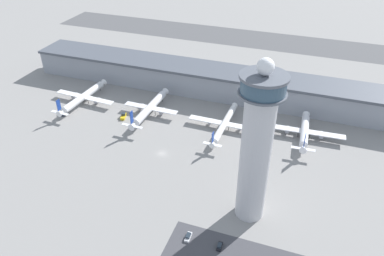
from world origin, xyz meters
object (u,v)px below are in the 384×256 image
(service_truck_catering, at_px, (123,116))
(car_black_suv, at_px, (220,246))
(airplane_gate_alpha, at_px, (83,97))
(airplane_gate_charlie, at_px, (224,124))
(service_truck_fuel, at_px, (63,113))
(airplane_gate_bravo, at_px, (150,108))
(control_tower, at_px, (256,145))
(car_grey_coupe, at_px, (188,237))
(airplane_gate_delta, at_px, (305,131))

(service_truck_catering, bearing_deg, car_black_suv, -41.97)
(airplane_gate_alpha, xyz_separation_m, service_truck_catering, (30.84, -7.18, -3.29))
(airplane_gate_alpha, relative_size, car_black_suv, 10.63)
(airplane_gate_charlie, relative_size, service_truck_fuel, 6.12)
(car_black_suv, bearing_deg, airplane_gate_bravo, 129.56)
(airplane_gate_bravo, xyz_separation_m, service_truck_fuel, (-48.66, -16.23, -3.78))
(control_tower, distance_m, service_truck_fuel, 130.36)
(airplane_gate_alpha, height_order, airplane_gate_bravo, airplane_gate_bravo)
(service_truck_fuel, bearing_deg, car_grey_coupe, -31.39)
(airplane_gate_charlie, distance_m, service_truck_fuel, 94.64)
(airplane_gate_alpha, bearing_deg, airplane_gate_delta, 2.80)
(service_truck_fuel, bearing_deg, airplane_gate_delta, 9.16)
(service_truck_catering, distance_m, car_grey_coupe, 95.38)
(airplane_gate_delta, bearing_deg, service_truck_fuel, -170.84)
(control_tower, xyz_separation_m, car_grey_coupe, (-18.79, -20.70, -33.37))
(airplane_gate_alpha, xyz_separation_m, car_black_suv, (108.53, -77.07, -3.54))
(control_tower, distance_m, airplane_gate_delta, 70.88)
(service_truck_catering, height_order, car_black_suv, service_truck_catering)
(airplane_gate_bravo, relative_size, service_truck_catering, 6.56)
(car_black_suv, bearing_deg, service_truck_catering, 138.03)
(airplane_gate_bravo, bearing_deg, airplane_gate_delta, 3.68)
(control_tower, height_order, airplane_gate_bravo, control_tower)
(airplane_gate_charlie, height_order, service_truck_catering, airplane_gate_charlie)
(airplane_gate_alpha, height_order, car_black_suv, airplane_gate_alpha)
(airplane_gate_bravo, distance_m, airplane_gate_delta, 86.54)
(airplane_gate_delta, relative_size, service_truck_catering, 6.13)
(airplane_gate_bravo, height_order, service_truck_catering, airplane_gate_bravo)
(service_truck_catering, xyz_separation_m, service_truck_fuel, (-35.32, -8.23, -0.03))
(airplane_gate_charlie, distance_m, service_truck_catering, 58.53)
(airplane_gate_delta, xyz_separation_m, service_truck_fuel, (-135.02, -21.78, -3.48))
(control_tower, height_order, car_grey_coupe, control_tower)
(airplane_gate_bravo, distance_m, service_truck_fuel, 51.43)
(airplane_gate_delta, height_order, car_grey_coupe, airplane_gate_delta)
(service_truck_fuel, xyz_separation_m, car_grey_coupe, (100.56, -61.35, -0.23))
(airplane_gate_charlie, bearing_deg, service_truck_fuel, -170.58)
(service_truck_catering, bearing_deg, airplane_gate_alpha, 166.89)
(airplane_gate_alpha, bearing_deg, car_black_suv, -35.38)
(control_tower, distance_m, airplane_gate_alpha, 131.25)
(airplane_gate_charlie, bearing_deg, car_grey_coupe, -84.62)
(control_tower, xyz_separation_m, airplane_gate_delta, (15.68, 62.44, -29.66))
(car_grey_coupe, bearing_deg, service_truck_fuel, 148.61)
(airplane_gate_charlie, relative_size, service_truck_catering, 6.43)
(airplane_gate_bravo, distance_m, car_grey_coupe, 93.43)
(airplane_gate_alpha, relative_size, airplane_gate_delta, 1.08)
(airplane_gate_alpha, xyz_separation_m, airplane_gate_charlie, (88.84, 0.08, -0.43))
(airplane_gate_alpha, xyz_separation_m, car_grey_coupe, (96.08, -76.76, -3.55))
(airplane_gate_delta, bearing_deg, control_tower, -104.09)
(control_tower, distance_m, car_black_suv, 39.93)
(service_truck_catering, distance_m, service_truck_fuel, 36.26)
(airplane_gate_charlie, relative_size, airplane_gate_delta, 1.05)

